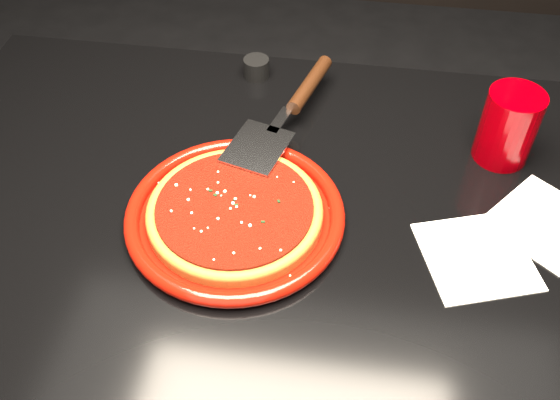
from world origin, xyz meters
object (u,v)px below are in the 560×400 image
at_px(table, 284,352).
at_px(pizza_server, 287,111).
at_px(plate, 235,215).
at_px(ramekin, 256,68).
at_px(cup, 508,126).

distance_m(table, pizza_server, 0.46).
distance_m(plate, pizza_server, 0.21).
height_order(pizza_server, ramekin, pizza_server).
distance_m(pizza_server, cup, 0.34).
bearing_deg(table, ramekin, 106.72).
bearing_deg(pizza_server, plate, -86.99).
bearing_deg(plate, ramekin, 95.04).
relative_size(table, cup, 10.14).
bearing_deg(pizza_server, ramekin, 133.50).
relative_size(plate, ramekin, 6.83).
height_order(plate, ramekin, ramekin).
relative_size(plate, pizza_server, 0.88).
height_order(table, cup, cup).
height_order(table, pizza_server, pizza_server).
xyz_separation_m(plate, pizza_server, (0.05, 0.21, 0.03)).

